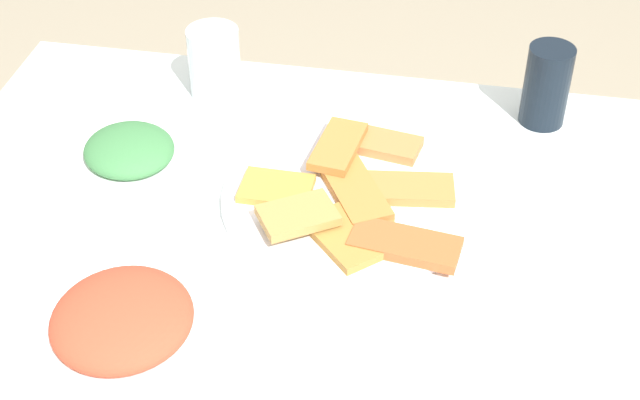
{
  "coord_description": "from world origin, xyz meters",
  "views": [
    {
      "loc": [
        -0.19,
        0.9,
        1.55
      ],
      "look_at": [
        -0.02,
        -0.03,
        0.77
      ],
      "focal_mm": 53.72,
      "sensor_mm": 36.0,
      "label": 1
    }
  ],
  "objects": [
    {
      "name": "dining_table",
      "position": [
        0.0,
        0.0,
        0.64
      ],
      "size": [
        1.04,
        0.77,
        0.74
      ],
      "color": "white",
      "rests_on": "ground_plane"
    },
    {
      "name": "pide_platter",
      "position": [
        -0.06,
        -0.06,
        0.75
      ],
      "size": [
        0.34,
        0.34,
        0.04
      ],
      "color": "white",
      "rests_on": "dining_table"
    },
    {
      "name": "salad_plate_greens",
      "position": [
        0.26,
        -0.09,
        0.75
      ],
      "size": [
        0.23,
        0.23,
        0.04
      ],
      "color": "white",
      "rests_on": "dining_table"
    },
    {
      "name": "salad_plate_rice",
      "position": [
        0.16,
        0.21,
        0.75
      ],
      "size": [
        0.23,
        0.23,
        0.05
      ],
      "color": "white",
      "rests_on": "dining_table"
    },
    {
      "name": "soda_can",
      "position": [
        -0.3,
        -0.3,
        0.8
      ],
      "size": [
        0.07,
        0.07,
        0.12
      ],
      "primitive_type": "cylinder",
      "rotation": [
        0.0,
        0.0,
        6.28
      ],
      "color": "black",
      "rests_on": "dining_table"
    },
    {
      "name": "drinking_glass",
      "position": [
        0.19,
        -0.29,
        0.79
      ],
      "size": [
        0.08,
        0.08,
        0.11
      ],
      "primitive_type": "cylinder",
      "color": "silver",
      "rests_on": "dining_table"
    }
  ]
}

